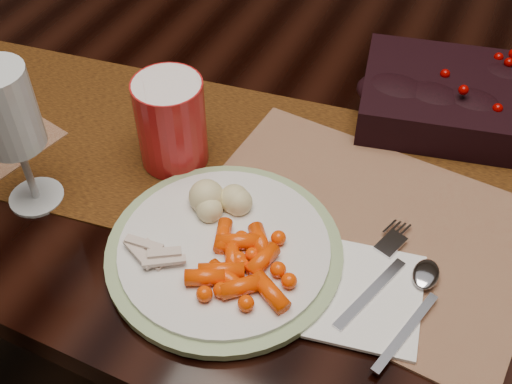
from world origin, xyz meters
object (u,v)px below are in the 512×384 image
at_px(dining_table, 319,263).
at_px(wine_glass, 16,141).
at_px(centerpiece, 500,100).
at_px(placemat_main, 361,229).
at_px(baby_carrots, 247,263).
at_px(mashed_potatoes, 223,195).
at_px(turkey_shreds, 157,248).
at_px(dinner_plate, 224,250).
at_px(red_cup, 171,122).
at_px(napkin, 367,295).

height_order(dining_table, wine_glass, wine_glass).
distance_m(centerpiece, placemat_main, 0.30).
xyz_separation_m(baby_carrots, mashed_potatoes, (-0.07, 0.07, 0.01)).
distance_m(baby_carrots, turkey_shreds, 0.11).
bearing_deg(dinner_plate, mashed_potatoes, 117.48).
bearing_deg(dining_table, baby_carrots, -88.13).
bearing_deg(centerpiece, red_cup, -145.07).
bearing_deg(wine_glass, centerpiece, 38.65).
bearing_deg(baby_carrots, wine_glass, -179.79).
height_order(baby_carrots, red_cup, red_cup).
bearing_deg(mashed_potatoes, dinner_plate, -62.52).
distance_m(dinner_plate, red_cup, 0.19).
xyz_separation_m(mashed_potatoes, napkin, (0.20, -0.04, -0.03)).
bearing_deg(mashed_potatoes, baby_carrots, -47.31).
height_order(baby_carrots, napkin, baby_carrots).
xyz_separation_m(red_cup, wine_glass, (-0.13, -0.14, 0.03)).
relative_size(dining_table, baby_carrots, 16.98).
bearing_deg(turkey_shreds, dining_table, 75.43).
height_order(centerpiece, wine_glass, wine_glass).
relative_size(placemat_main, wine_glass, 2.06).
xyz_separation_m(baby_carrots, turkey_shreds, (-0.10, -0.02, -0.00)).
bearing_deg(mashed_potatoes, turkey_shreds, -111.06).
bearing_deg(red_cup, dinner_plate, -41.38).
height_order(napkin, wine_glass, wine_glass).
xyz_separation_m(dinner_plate, baby_carrots, (0.04, -0.02, 0.02)).
distance_m(turkey_shreds, napkin, 0.24).
xyz_separation_m(napkin, red_cup, (-0.31, 0.11, 0.06)).
bearing_deg(baby_carrots, dinner_plate, 155.32).
bearing_deg(wine_glass, turkey_shreds, -6.37).
height_order(placemat_main, turkey_shreds, turkey_shreds).
bearing_deg(dinner_plate, dining_table, 85.04).
xyz_separation_m(centerpiece, red_cup, (-0.38, -0.26, 0.02)).
xyz_separation_m(dinner_plate, turkey_shreds, (-0.06, -0.04, 0.02)).
distance_m(dining_table, mashed_potatoes, 0.49).
distance_m(dining_table, baby_carrots, 0.52).
bearing_deg(centerpiece, dining_table, -162.28).
bearing_deg(dining_table, dinner_plate, -94.96).
height_order(red_cup, wine_glass, wine_glass).
height_order(placemat_main, napkin, napkin).
bearing_deg(dinner_plate, centerpiece, 57.85).
bearing_deg(baby_carrots, dining_table, 91.87).
bearing_deg(red_cup, dining_table, 50.03).
height_order(centerpiece, mashed_potatoes, centerpiece).
distance_m(centerpiece, dinner_plate, 0.45).
relative_size(centerpiece, turkey_shreds, 5.25).
relative_size(dinner_plate, turkey_shreds, 3.84).
relative_size(baby_carrots, red_cup, 0.86).
distance_m(napkin, wine_glass, 0.44).
xyz_separation_m(baby_carrots, wine_glass, (-0.30, -0.00, 0.07)).
xyz_separation_m(baby_carrots, red_cup, (-0.17, 0.14, 0.04)).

